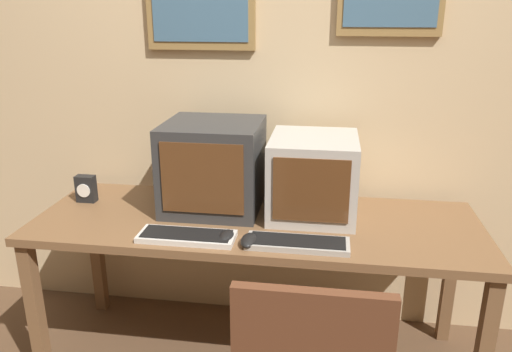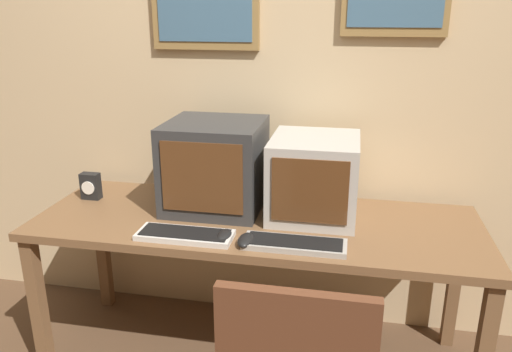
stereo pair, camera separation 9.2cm
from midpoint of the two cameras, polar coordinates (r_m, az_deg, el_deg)
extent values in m
cube|color=#D1B284|center=(2.46, 3.11, 11.55)|extent=(8.00, 0.05, 2.60)
cube|color=brown|center=(2.19, 1.20, -5.39)|extent=(1.93, 0.69, 0.04)
cube|color=brown|center=(2.45, -22.58, -13.85)|extent=(0.06, 0.06, 0.69)
cube|color=brown|center=(2.88, -16.23, -7.99)|extent=(0.06, 0.06, 0.69)
cube|color=brown|center=(2.66, 22.65, -11.16)|extent=(0.06, 0.06, 0.69)
cube|color=#333333|center=(2.27, -3.51, 1.27)|extent=(0.43, 0.42, 0.40)
cube|color=#563319|center=(2.07, -4.97, -0.24)|extent=(0.35, 0.01, 0.30)
cube|color=#B7B2A8|center=(2.20, 7.84, -0.08)|extent=(0.37, 0.41, 0.35)
cube|color=#563319|center=(2.00, 7.46, -1.78)|extent=(0.31, 0.01, 0.27)
cube|color=beige|center=(2.03, -6.82, -6.74)|extent=(0.39, 0.14, 0.02)
cube|color=black|center=(2.02, -6.84, -6.41)|extent=(0.36, 0.12, 0.00)
cube|color=#A8A399|center=(1.95, 5.78, -7.79)|extent=(0.40, 0.14, 0.02)
cube|color=black|center=(1.94, 5.79, -7.44)|extent=(0.37, 0.11, 0.00)
ellipsoid|color=black|center=(1.95, 0.18, -7.37)|extent=(0.06, 0.12, 0.04)
ellipsoid|color=black|center=(1.99, -2.34, -6.85)|extent=(0.06, 0.11, 0.04)
cube|color=black|center=(2.51, -17.38, -1.11)|extent=(0.09, 0.05, 0.13)
cylinder|color=white|center=(2.49, -17.67, -1.32)|extent=(0.06, 0.00, 0.06)
camera|label=1|loc=(0.05, -88.76, 0.42)|focal=35.00mm
camera|label=2|loc=(0.05, 91.24, -0.42)|focal=35.00mm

